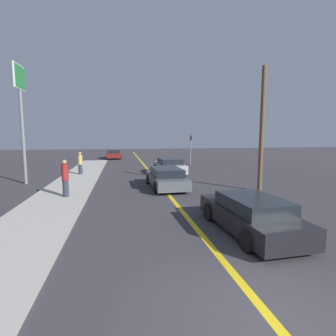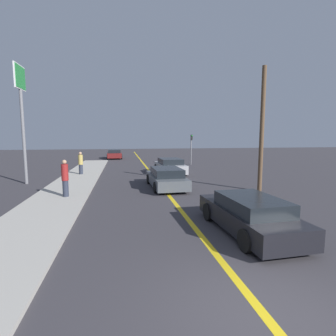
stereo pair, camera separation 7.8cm
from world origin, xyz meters
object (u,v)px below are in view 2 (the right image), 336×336
at_px(pedestrian_near_curb, 65,178).
at_px(roadside_sign, 21,98).
at_px(car_parked_left_lot, 114,154).
at_px(pedestrian_mid_group, 81,163).
at_px(car_near_right_lane, 249,214).
at_px(car_far_distant, 170,166).
at_px(car_ahead_center, 166,178).
at_px(traffic_light, 191,146).
at_px(utility_pole, 262,130).

height_order(pedestrian_near_curb, roadside_sign, roadside_sign).
relative_size(car_parked_left_lot, pedestrian_mid_group, 2.48).
height_order(car_near_right_lane, car_far_distant, car_far_distant).
height_order(car_ahead_center, car_parked_left_lot, car_parked_left_lot).
bearing_deg(roadside_sign, pedestrian_near_curb, -54.52).
height_order(car_far_distant, pedestrian_near_curb, pedestrian_near_curb).
xyz_separation_m(car_ahead_center, roadside_sign, (-8.73, 2.81, 4.88)).
bearing_deg(car_near_right_lane, roadside_sign, 131.13).
bearing_deg(traffic_light, car_near_right_lane, -99.70).
distance_m(car_near_right_lane, utility_pole, 7.45).
bearing_deg(roadside_sign, car_near_right_lane, -46.20).
bearing_deg(pedestrian_near_curb, car_ahead_center, 19.55).
relative_size(car_parked_left_lot, traffic_light, 1.34).
bearing_deg(traffic_light, car_ahead_center, -111.67).
relative_size(car_near_right_lane, car_ahead_center, 0.96).
relative_size(car_ahead_center, car_far_distant, 1.07).
relative_size(traffic_light, utility_pole, 0.47).
distance_m(car_near_right_lane, traffic_light, 19.96).
xyz_separation_m(traffic_light, utility_pole, (0.29, -13.77, 1.39)).
relative_size(pedestrian_mid_group, utility_pole, 0.26).
xyz_separation_m(traffic_light, roadside_sign, (-13.46, -9.08, 3.44)).
distance_m(car_near_right_lane, car_parked_left_lot, 29.37).
bearing_deg(pedestrian_mid_group, car_parked_left_lot, 81.88).
height_order(car_parked_left_lot, roadside_sign, roadside_sign).
bearing_deg(roadside_sign, car_parked_left_lot, 74.45).
bearing_deg(pedestrian_mid_group, car_near_right_lane, -62.37).
relative_size(car_near_right_lane, pedestrian_near_curb, 2.46).
xyz_separation_m(car_parked_left_lot, utility_pole, (8.63, -23.10, 2.79)).
height_order(pedestrian_mid_group, traffic_light, traffic_light).
bearing_deg(car_ahead_center, car_parked_left_lot, 97.79).
bearing_deg(traffic_light, utility_pole, -88.78).
bearing_deg(car_ahead_center, pedestrian_near_curb, -162.31).
height_order(car_parked_left_lot, traffic_light, traffic_light).
distance_m(pedestrian_near_curb, roadside_sign, 7.30).
bearing_deg(utility_pole, pedestrian_mid_group, 144.08).
xyz_separation_m(pedestrian_near_curb, pedestrian_mid_group, (-0.42, 7.86, -0.05)).
xyz_separation_m(car_far_distant, traffic_light, (3.47, 6.29, 1.40)).
relative_size(car_ahead_center, pedestrian_near_curb, 2.57).
distance_m(pedestrian_near_curb, pedestrian_mid_group, 7.87).
bearing_deg(car_parked_left_lot, utility_pole, -71.56).
relative_size(car_far_distant, utility_pole, 0.64).
bearing_deg(utility_pole, traffic_light, 91.22).
bearing_deg(traffic_light, car_far_distant, -118.86).
distance_m(car_parked_left_lot, pedestrian_near_curb, 23.20).
height_order(pedestrian_mid_group, utility_pole, utility_pole).
xyz_separation_m(car_far_distant, roadside_sign, (-9.99, -2.79, 4.84)).
bearing_deg(car_parked_left_lot, traffic_light, -50.26).
height_order(car_near_right_lane, pedestrian_near_curb, pedestrian_near_curb).
xyz_separation_m(car_parked_left_lot, traffic_light, (8.34, -9.33, 1.41)).
bearing_deg(car_near_right_lane, pedestrian_mid_group, 114.96).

